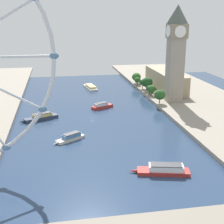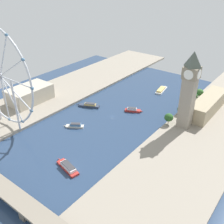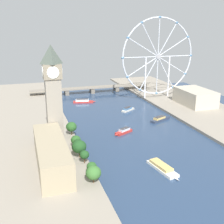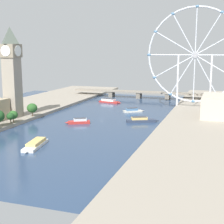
{
  "view_description": "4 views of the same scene",
  "coord_description": "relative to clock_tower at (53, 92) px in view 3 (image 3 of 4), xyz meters",
  "views": [
    {
      "loc": [
        28.09,
        255.47,
        83.39
      ],
      "look_at": [
        -10.64,
        36.04,
        15.36
      ],
      "focal_mm": 51.78,
      "sensor_mm": 36.0,
      "label": 1
    },
    {
      "loc": [
        -176.98,
        231.5,
        165.46
      ],
      "look_at": [
        -5.42,
        7.95,
        11.99
      ],
      "focal_mm": 42.32,
      "sensor_mm": 36.0,
      "label": 2
    },
    {
      "loc": [
        -107.95,
        -284.96,
        107.39
      ],
      "look_at": [
        -8.61,
        25.14,
        7.24
      ],
      "focal_mm": 45.53,
      "sensor_mm": 36.0,
      "label": 3
    },
    {
      "loc": [
        115.67,
        -315.36,
        69.1
      ],
      "look_at": [
        12.12,
        -2.33,
        8.28
      ],
      "focal_mm": 54.06,
      "sensor_mm": 36.0,
      "label": 4
    }
  ],
  "objects": [
    {
      "name": "riverbank_left",
      "position": [
        -25.65,
        30.77,
        -47.54
      ],
      "size": [
        90.0,
        520.0,
        3.0
      ],
      "primitive_type": "cube",
      "color": "gray",
      "rests_on": "ground_plane"
    },
    {
      "name": "tour_boat_0",
      "position": [
        71.37,
        -78.58,
        -47.14
      ],
      "size": [
        13.67,
        36.24,
        4.39
      ],
      "rotation": [
        0.0,
        0.0,
        4.87
      ],
      "color": "white",
      "rests_on": "ground_plane"
    },
    {
      "name": "ferris_wheel",
      "position": [
        165.19,
        122.47,
        13.57
      ],
      "size": [
        113.79,
        3.2,
        116.42
      ],
      "color": "silver",
      "rests_on": "riverbank_right"
    },
    {
      "name": "clock_tower",
      "position": [
        0.0,
        0.0,
        0.0
      ],
      "size": [
        17.05,
        17.05,
        88.32
      ],
      "color": "gray",
      "rests_on": "riverbank_left"
    },
    {
      "name": "tour_boat_2",
      "position": [
        69.4,
        3.32,
        -46.88
      ],
      "size": [
        23.15,
        14.75,
        5.31
      ],
      "rotation": [
        0.0,
        0.0,
        3.62
      ],
      "color": "#B22D28",
      "rests_on": "ground_plane"
    },
    {
      "name": "tree_row_embankment",
      "position": [
        14.98,
        -41.69,
        -37.96
      ],
      "size": [
        13.85,
        104.12,
        14.9
      ],
      "color": "#513823",
      "rests_on": "riverbank_left"
    },
    {
      "name": "parliament_block",
      "position": [
        -9.31,
        -50.53,
        -36.05
      ],
      "size": [
        22.0,
        85.06,
        19.98
      ],
      "primitive_type": "cube",
      "color": "tan",
      "rests_on": "riverbank_left"
    },
    {
      "name": "tour_boat_4",
      "position": [
        55.12,
        135.2,
        -46.75
      ],
      "size": [
        33.3,
        14.29,
        5.47
      ],
      "rotation": [
        0.0,
        0.0,
        6.05
      ],
      "color": "#B22D28",
      "rests_on": "ground_plane"
    },
    {
      "name": "tour_boat_1",
      "position": [
        102.67,
        77.72,
        -47.03
      ],
      "size": [
        22.73,
        17.09,
        4.94
      ],
      "rotation": [
        0.0,
        0.0,
        0.59
      ],
      "color": "beige",
      "rests_on": "ground_plane"
    },
    {
      "name": "ground_plane",
      "position": [
        82.3,
        30.77,
        -49.04
      ],
      "size": [
        385.9,
        385.9,
        0.0
      ],
      "primitive_type": "plane",
      "color": "navy"
    },
    {
      "name": "tour_boat_3",
      "position": [
        124.22,
        28.31,
        -46.87
      ],
      "size": [
        31.64,
        17.76,
        5.49
      ],
      "rotation": [
        0.0,
        0.0,
        0.43
      ],
      "color": "#2D384C",
      "rests_on": "ground_plane"
    },
    {
      "name": "riverbank_right",
      "position": [
        190.25,
        30.77,
        -47.54
      ],
      "size": [
        90.0,
        520.0,
        3.0
      ],
      "primitive_type": "cube",
      "color": "gray",
      "rests_on": "ground_plane"
    },
    {
      "name": "riverside_hall",
      "position": [
        196.81,
        69.02,
        -35.73
      ],
      "size": [
        36.03,
        57.86,
        20.62
      ],
      "primitive_type": "cube",
      "color": "#BCB29E",
      "rests_on": "riverbank_right"
    },
    {
      "name": "river_bridge",
      "position": [
        82.3,
        190.23,
        -41.21
      ],
      "size": [
        197.9,
        15.01,
        10.08
      ],
      "color": "gray",
      "rests_on": "ground_plane"
    }
  ]
}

